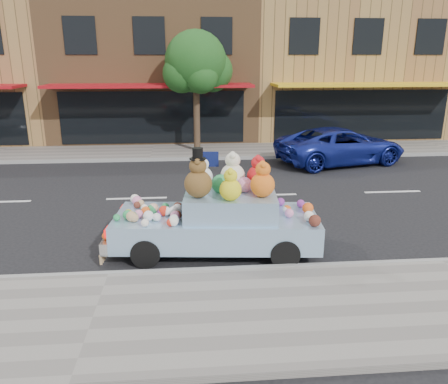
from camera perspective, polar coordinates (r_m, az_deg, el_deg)
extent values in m
plane|color=black|center=(13.42, -11.34, -0.83)|extent=(120.00, 120.00, 0.00)
cube|color=gray|center=(7.54, -16.73, -15.73)|extent=(60.00, 3.00, 0.12)
cube|color=gray|center=(19.67, -9.36, 5.15)|extent=(60.00, 3.00, 0.12)
cube|color=gray|center=(8.81, -14.81, -10.46)|extent=(60.00, 0.12, 0.13)
cube|color=gray|center=(18.21, -9.70, 4.20)|extent=(60.00, 0.12, 0.13)
cube|color=olive|center=(24.75, -8.81, 15.62)|extent=(10.00, 8.00, 7.00)
cube|color=black|center=(20.90, -9.25, 9.59)|extent=(8.50, 0.06, 2.40)
cube|color=#A00E15|center=(19.89, -9.64, 13.54)|extent=(9.00, 1.80, 0.12)
cube|color=black|center=(21.19, -18.31, 18.85)|extent=(1.40, 0.06, 1.60)
cube|color=black|center=(20.76, -9.74, 19.48)|extent=(1.40, 0.06, 1.60)
cube|color=black|center=(20.75, -0.95, 19.71)|extent=(1.40, 0.06, 1.60)
cube|color=olive|center=(26.10, 14.53, 15.36)|extent=(10.00, 8.00, 7.00)
cube|color=black|center=(22.48, 17.46, 9.55)|extent=(8.50, 0.06, 2.40)
cube|color=yellow|center=(21.55, 18.70, 13.16)|extent=(9.00, 1.80, 0.12)
cube|color=black|center=(21.40, 10.46, 19.37)|extent=(1.40, 0.06, 1.60)
cube|color=black|center=(22.35, 18.32, 18.72)|extent=(1.40, 0.06, 1.60)
cube|color=black|center=(23.64, 25.37, 17.84)|extent=(1.40, 0.06, 1.60)
cylinder|color=#38281C|center=(19.36, -3.59, 9.78)|extent=(0.28, 0.28, 3.20)
sphere|color=#134316|center=(19.20, -3.72, 16.66)|extent=(2.60, 2.60, 2.60)
sphere|color=#134316|center=(19.53, -1.59, 15.53)|extent=(1.80, 1.80, 1.80)
sphere|color=#134316|center=(19.01, -5.55, 15.11)|extent=(1.60, 1.60, 1.60)
sphere|color=#134316|center=(18.62, -3.01, 14.82)|extent=(1.40, 1.40, 1.40)
sphere|color=#134316|center=(19.80, -4.65, 15.79)|extent=(1.60, 1.60, 1.60)
imported|color=#1C299A|center=(18.05, 15.01, 5.86)|extent=(5.59, 3.61, 1.43)
cylinder|color=black|center=(8.92, 7.98, -7.99)|extent=(0.62, 0.26, 0.60)
cylinder|color=black|center=(10.34, 6.91, -4.33)|extent=(0.62, 0.26, 0.60)
cylinder|color=black|center=(8.99, -10.17, -7.87)|extent=(0.62, 0.26, 0.60)
cylinder|color=black|center=(10.41, -8.64, -4.26)|extent=(0.62, 0.26, 0.60)
cube|color=#95BBDF|center=(9.46, -1.01, -4.65)|extent=(4.44, 2.09, 0.60)
cube|color=#95BBDF|center=(9.27, 0.83, -1.50)|extent=(2.03, 1.67, 0.50)
cube|color=silver|center=(9.83, -14.11, -5.28)|extent=(0.33, 1.79, 0.26)
cube|color=red|center=(9.09, -14.99, -5.04)|extent=(0.09, 0.28, 0.16)
cube|color=red|center=(10.32, -13.06, -2.21)|extent=(0.09, 0.28, 0.16)
cube|color=black|center=(9.31, -5.03, -1.47)|extent=(0.16, 1.30, 0.40)
sphere|color=brown|center=(8.79, -3.39, 1.08)|extent=(0.57, 0.57, 0.57)
sphere|color=brown|center=(8.70, -3.43, 3.39)|extent=(0.35, 0.35, 0.35)
sphere|color=brown|center=(8.56, -3.42, 3.94)|extent=(0.13, 0.13, 0.13)
sphere|color=brown|center=(8.80, -3.46, 4.31)|extent=(0.13, 0.13, 0.13)
cylinder|color=black|center=(8.67, -3.45, 4.35)|extent=(0.33, 0.33, 0.02)
cylinder|color=black|center=(8.64, -3.46, 5.06)|extent=(0.21, 0.21, 0.22)
sphere|color=beige|center=(9.45, 1.13, 2.15)|extent=(0.53, 0.53, 0.53)
sphere|color=beige|center=(9.37, 1.14, 4.18)|extent=(0.33, 0.33, 0.33)
sphere|color=beige|center=(9.24, 1.22, 4.67)|extent=(0.13, 0.13, 0.13)
sphere|color=beige|center=(9.46, 1.08, 4.97)|extent=(0.13, 0.13, 0.13)
sphere|color=#DF5D15|center=(8.86, 5.06, 0.94)|extent=(0.50, 0.50, 0.50)
sphere|color=#DF5D15|center=(8.78, 5.11, 2.96)|extent=(0.31, 0.31, 0.31)
sphere|color=#DF5D15|center=(8.65, 5.25, 3.44)|extent=(0.12, 0.12, 0.12)
sphere|color=#DF5D15|center=(8.86, 5.01, 3.77)|extent=(0.12, 0.12, 0.12)
sphere|color=#B31317|center=(9.53, 4.44, 2.05)|extent=(0.48, 0.48, 0.48)
sphere|color=#B31317|center=(9.46, 4.48, 3.85)|extent=(0.30, 0.30, 0.30)
sphere|color=#B31317|center=(9.34, 4.60, 4.28)|extent=(0.11, 0.11, 0.11)
sphere|color=#B31317|center=(9.54, 4.40, 4.56)|extent=(0.11, 0.11, 0.11)
sphere|color=silver|center=(9.58, -2.77, 2.02)|extent=(0.43, 0.43, 0.43)
sphere|color=silver|center=(9.51, -2.79, 3.64)|extent=(0.27, 0.27, 0.27)
sphere|color=silver|center=(9.40, -2.78, 4.03)|extent=(0.10, 0.10, 0.10)
sphere|color=silver|center=(9.58, -2.82, 4.28)|extent=(0.10, 0.10, 0.10)
sphere|color=yellow|center=(8.60, 0.86, 0.30)|extent=(0.44, 0.44, 0.44)
sphere|color=yellow|center=(8.52, 0.86, 2.13)|extent=(0.27, 0.27, 0.27)
sphere|color=yellow|center=(8.41, 0.93, 2.54)|extent=(0.10, 0.10, 0.10)
sphere|color=yellow|center=(8.59, 0.80, 2.86)|extent=(0.10, 0.10, 0.10)
sphere|color=#248446|center=(9.14, -0.42, 1.06)|extent=(0.40, 0.40, 0.40)
sphere|color=pink|center=(9.20, 2.70, 0.96)|extent=(0.32, 0.32, 0.32)
sphere|color=#E44F15|center=(9.43, -10.19, -2.44)|extent=(0.19, 0.19, 0.19)
sphere|color=red|center=(9.34, -6.66, -2.49)|extent=(0.18, 0.18, 0.18)
sphere|color=#552318|center=(9.16, -9.80, -3.04)|extent=(0.18, 0.18, 0.18)
sphere|color=tan|center=(9.09, -11.65, -3.32)|extent=(0.18, 0.18, 0.18)
sphere|color=gold|center=(9.36, -12.40, -2.76)|extent=(0.18, 0.18, 0.18)
sphere|color=white|center=(9.33, -7.58, -2.50)|extent=(0.20, 0.20, 0.20)
sphere|color=#552318|center=(9.08, -6.16, -3.03)|extent=(0.19, 0.19, 0.19)
sphere|color=white|center=(8.83, -6.54, -3.59)|extent=(0.21, 0.21, 0.21)
sphere|color=#248446|center=(9.49, -9.30, -2.19)|extent=(0.22, 0.22, 0.22)
sphere|color=pink|center=(9.29, -11.07, -2.82)|extent=(0.18, 0.18, 0.18)
sphere|color=red|center=(9.33, -7.87, -2.45)|extent=(0.22, 0.22, 0.22)
sphere|color=#FBE8C7|center=(9.68, -10.34, -2.04)|extent=(0.16, 0.16, 0.16)
sphere|color=white|center=(9.30, -6.60, -2.49)|extent=(0.21, 0.21, 0.21)
sphere|color=#FBE8C7|center=(8.80, -10.29, -3.98)|extent=(0.16, 0.16, 0.16)
sphere|color=#7B2980|center=(9.33, -8.24, -2.69)|extent=(0.15, 0.15, 0.15)
sphere|color=#248446|center=(9.17, -11.85, -3.09)|extent=(0.19, 0.19, 0.19)
sphere|color=#552318|center=(9.89, -11.29, -1.67)|extent=(0.16, 0.16, 0.16)
sphere|color=tan|center=(9.12, -12.00, -3.14)|extent=(0.22, 0.22, 0.22)
sphere|color=#FBE8C7|center=(8.74, -6.63, -3.84)|extent=(0.20, 0.20, 0.20)
sphere|color=#FBE8C7|center=(10.24, -11.56, -0.87)|extent=(0.21, 0.21, 0.21)
sphere|color=pink|center=(9.04, -6.40, -3.10)|extent=(0.20, 0.20, 0.20)
sphere|color=white|center=(9.05, -8.77, -3.27)|extent=(0.17, 0.17, 0.17)
sphere|color=#552318|center=(9.57, -6.04, -2.11)|extent=(0.14, 0.14, 0.14)
sphere|color=tan|center=(9.95, -10.82, -1.49)|extent=(0.17, 0.17, 0.17)
sphere|color=#248446|center=(9.24, -13.83, -3.25)|extent=(0.14, 0.14, 0.14)
sphere|color=#248446|center=(9.69, -7.67, -1.88)|extent=(0.16, 0.16, 0.16)
sphere|color=#552318|center=(9.55, -6.04, -1.94)|extent=(0.21, 0.21, 0.21)
sphere|color=pink|center=(10.08, -11.29, -1.12)|extent=(0.22, 0.22, 0.22)
sphere|color=white|center=(9.44, -6.09, -2.17)|extent=(0.21, 0.21, 0.21)
sphere|color=red|center=(8.75, -7.00, -3.96)|extent=(0.16, 0.16, 0.16)
sphere|color=white|center=(9.09, -9.83, -3.08)|extent=(0.22, 0.22, 0.22)
sphere|color=pink|center=(9.25, -11.86, -3.04)|extent=(0.16, 0.16, 0.16)
sphere|color=#248446|center=(9.26, -12.49, -2.92)|extent=(0.20, 0.20, 0.20)
sphere|color=red|center=(9.46, -7.84, -2.42)|extent=(0.14, 0.14, 0.14)
sphere|color=#D8A88C|center=(9.49, -9.20, -2.10)|extent=(0.22, 0.22, 0.22)
sphere|color=#248446|center=(9.38, -14.83, -5.01)|extent=(0.18, 0.18, 0.18)
sphere|color=#E44F15|center=(9.19, -15.17, -5.56)|extent=(0.16, 0.16, 0.16)
sphere|color=#E44F15|center=(9.98, -13.85, -3.73)|extent=(0.12, 0.12, 0.12)
sphere|color=#248446|center=(10.09, -13.69, -3.49)|extent=(0.12, 0.12, 0.12)
sphere|color=red|center=(9.68, -14.32, -4.39)|extent=(0.13, 0.13, 0.13)
sphere|color=pink|center=(10.07, -13.71, -3.36)|extent=(0.18, 0.18, 0.18)
sphere|color=pink|center=(10.12, -13.64, -3.34)|extent=(0.15, 0.15, 0.15)
sphere|color=#E44F15|center=(10.20, -13.53, -3.13)|extent=(0.16, 0.16, 0.16)
sphere|color=#E44F15|center=(9.50, 8.22, -2.24)|extent=(0.18, 0.18, 0.18)
sphere|color=#FBE8C7|center=(9.49, 8.17, -2.27)|extent=(0.17, 0.17, 0.17)
sphere|color=#552318|center=(8.84, 11.78, -3.69)|extent=(0.24, 0.24, 0.24)
sphere|color=#7B2980|center=(9.96, 7.41, -1.28)|extent=(0.18, 0.18, 0.18)
sphere|color=#E44F15|center=(9.55, 10.89, -2.08)|extent=(0.24, 0.24, 0.24)
sphere|color=pink|center=(9.25, 8.51, -2.74)|extent=(0.19, 0.19, 0.19)
sphere|color=#7B2980|center=(9.90, 9.99, -1.50)|extent=(0.18, 0.18, 0.18)
sphere|color=#FBE8C7|center=(9.10, 11.05, -3.12)|extent=(0.22, 0.22, 0.22)
cylinder|color=#997A54|center=(9.20, -15.79, -8.62)|extent=(0.06, 0.06, 0.17)
sphere|color=#997A54|center=(9.16, -15.84, -8.09)|extent=(0.07, 0.07, 0.07)
cylinder|color=#997A54|center=(9.28, -15.62, -8.36)|extent=(0.06, 0.06, 0.17)
sphere|color=#997A54|center=(9.24, -15.67, -7.83)|extent=(0.07, 0.07, 0.07)
cylinder|color=#997A54|center=(9.37, -15.46, -8.10)|extent=(0.06, 0.06, 0.17)
sphere|color=#997A54|center=(9.33, -15.50, -7.57)|extent=(0.07, 0.07, 0.07)
cylinder|color=#997A54|center=(9.46, -15.30, -7.84)|extent=(0.06, 0.06, 0.17)
sphere|color=#997A54|center=(9.42, -15.34, -7.32)|extent=(0.07, 0.07, 0.07)
cylinder|color=#997A54|center=(9.54, -15.14, -7.59)|extent=(0.06, 0.06, 0.17)
sphere|color=#997A54|center=(9.50, -15.18, -7.07)|extent=(0.07, 0.07, 0.07)
cylinder|color=#997A54|center=(9.63, -14.98, -7.35)|extent=(0.06, 0.06, 0.17)
sphere|color=#997A54|center=(9.59, -15.03, -6.83)|extent=(0.07, 0.07, 0.07)
cylinder|color=#997A54|center=(9.72, -14.83, -7.11)|extent=(0.06, 0.06, 0.17)
sphere|color=#997A54|center=(9.68, -14.87, -6.59)|extent=(0.07, 0.07, 0.07)
cylinder|color=#997A54|center=(9.81, -14.68, -6.87)|extent=(0.06, 0.06, 0.17)
sphere|color=#997A54|center=(9.77, -14.72, -6.36)|extent=(0.07, 0.07, 0.07)
cylinder|color=#997A54|center=(9.89, -14.54, -6.64)|extent=(0.06, 0.06, 0.17)
sphere|color=#997A54|center=(9.86, -14.58, -6.13)|extent=(0.07, 0.07, 0.07)
cylinder|color=#997A54|center=(9.98, -14.39, -6.41)|extent=(0.06, 0.06, 0.17)
sphere|color=#997A54|center=(9.95, -14.43, -5.91)|extent=(0.07, 0.07, 0.07)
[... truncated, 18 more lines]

